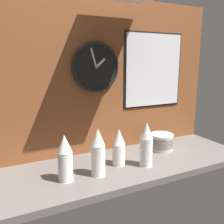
% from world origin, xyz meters
% --- Properties ---
extents(ground_plane, '(1.60, 0.56, 0.04)m').
position_xyz_m(ground_plane, '(0.00, 0.00, -0.02)').
color(ground_plane, slate).
extents(wall_tiled_back, '(1.60, 0.03, 1.05)m').
position_xyz_m(wall_tiled_back, '(0.00, 0.27, 0.53)').
color(wall_tiled_back, brown).
rests_on(wall_tiled_back, ground_plane).
extents(cup_stack_center, '(0.08, 0.08, 0.23)m').
position_xyz_m(cup_stack_center, '(-0.09, -0.02, 0.11)').
color(cup_stack_center, white).
rests_on(cup_stack_center, ground_plane).
extents(cup_stack_center_left, '(0.08, 0.08, 0.27)m').
position_xyz_m(cup_stack_center_left, '(-0.26, -0.09, 0.14)').
color(cup_stack_center_left, white).
rests_on(cup_stack_center_left, ground_plane).
extents(cup_stack_left, '(0.08, 0.08, 0.26)m').
position_xyz_m(cup_stack_left, '(-0.44, -0.07, 0.13)').
color(cup_stack_left, white).
rests_on(cup_stack_left, ground_plane).
extents(cup_stack_center_right, '(0.08, 0.08, 0.27)m').
position_xyz_m(cup_stack_center_right, '(0.05, -0.10, 0.14)').
color(cup_stack_center_right, white).
rests_on(cup_stack_center_right, ground_plane).
extents(bowl_stack_right, '(0.17, 0.17, 0.12)m').
position_xyz_m(bowl_stack_right, '(0.31, 0.07, 0.06)').
color(bowl_stack_right, beige).
rests_on(bowl_stack_right, ground_plane).
extents(wall_clock, '(0.33, 0.03, 0.33)m').
position_xyz_m(wall_clock, '(-0.13, 0.23, 0.59)').
color(wall_clock, black).
extents(menu_board, '(0.50, 0.01, 0.55)m').
position_xyz_m(menu_board, '(0.34, 0.24, 0.57)').
color(menu_board, black).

